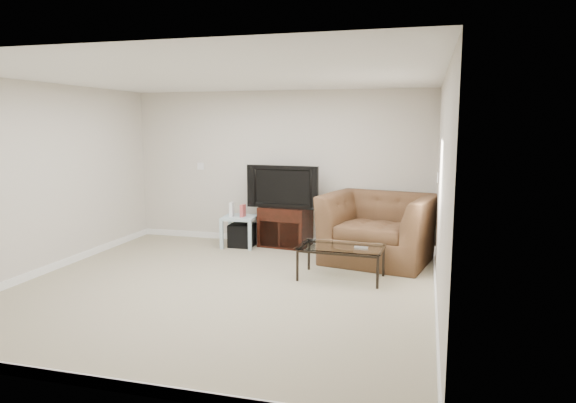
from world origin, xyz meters
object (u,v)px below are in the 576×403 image
(side_table, at_px, (240,231))
(television, at_px, (285,186))
(subwoofer, at_px, (242,236))
(recliner, at_px, (379,217))
(tv_stand, at_px, (285,226))
(coffee_table, at_px, (341,263))

(side_table, bearing_deg, television, 15.81)
(television, bearing_deg, side_table, -160.16)
(subwoofer, relative_size, recliner, 0.25)
(tv_stand, distance_m, side_table, 0.74)
(subwoofer, relative_size, coffee_table, 0.35)
(television, distance_m, recliner, 1.66)
(subwoofer, height_order, recliner, recliner)
(television, height_order, coffee_table, television)
(tv_stand, xyz_separation_m, television, (-0.00, -0.03, 0.66))
(coffee_table, bearing_deg, television, 127.65)
(tv_stand, height_order, recliner, recliner)
(tv_stand, height_order, television, television)
(tv_stand, xyz_separation_m, subwoofer, (-0.67, -0.21, -0.15))
(subwoofer, bearing_deg, tv_stand, 17.08)
(subwoofer, distance_m, recliner, 2.29)
(television, height_order, subwoofer, television)
(recliner, height_order, coffee_table, recliner)
(tv_stand, distance_m, television, 0.66)
(television, xyz_separation_m, recliner, (1.54, -0.51, -0.33))
(tv_stand, height_order, subwoofer, tv_stand)
(television, distance_m, subwoofer, 1.06)
(television, relative_size, side_table, 2.13)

